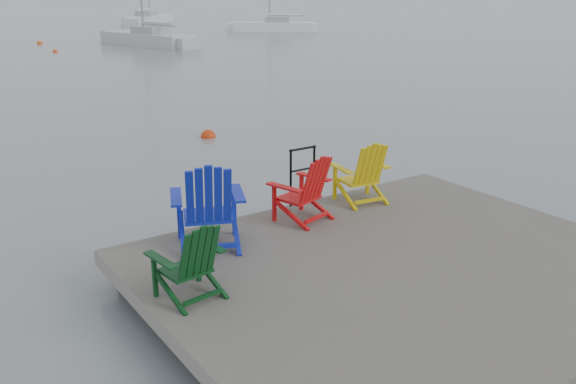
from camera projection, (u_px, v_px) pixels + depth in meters
ground at (400, 299)px, 7.59m from camera, size 400.00×400.00×0.00m
dock at (402, 274)px, 7.48m from camera, size 6.00×5.00×1.40m
handrail at (303, 170)px, 9.31m from camera, size 0.48×0.04×0.90m
chair_green at (191, 260)px, 6.46m from camera, size 0.77×0.72×0.89m
chair_blue at (208, 204)px, 7.70m from camera, size 1.13×1.08×1.16m
chair_red at (305, 188)px, 8.65m from camera, size 0.90×0.85×0.97m
chair_yellow at (363, 172)px, 9.38m from camera, size 0.86×0.81×0.98m
sailboat_near at (148, 40)px, 40.48m from camera, size 3.91×8.38×11.24m
sailboat_mid at (149, 20)px, 65.10m from camera, size 8.08×8.66×12.86m
sailboat_far at (274, 27)px, 52.97m from camera, size 6.52×5.68×9.72m
buoy_a at (208, 137)px, 15.81m from camera, size 0.40×0.40×0.40m
buoy_c at (55, 52)px, 36.43m from camera, size 0.31×0.31×0.31m
buoy_d at (40, 44)px, 41.60m from camera, size 0.41×0.41×0.41m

